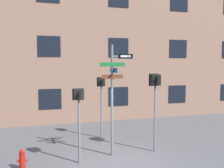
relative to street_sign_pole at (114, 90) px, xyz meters
The scene contains 7 objects.
ground_plane 2.59m from the street_sign_pole, 92.40° to the right, with size 60.00×60.00×0.00m, color #515154.
building_facade 6.70m from the street_sign_pole, 90.36° to the left, with size 24.00×0.63×11.66m.
street_sign_pole is the anchor object (origin of this frame).
pedestrian_signal_left 1.46m from the street_sign_pole, 165.15° to the right, with size 0.39×0.40×2.57m.
pedestrian_signal_right 1.66m from the street_sign_pole, ahead, with size 0.41×0.40×3.04m.
pedestrian_signal_across 2.27m from the street_sign_pole, 87.49° to the left, with size 0.35×0.40×2.81m.
fire_hydrant 3.86m from the street_sign_pole, behind, with size 0.36×0.20×0.66m.
Camera 1 is at (-2.61, -7.85, 3.42)m, focal length 40.00 mm.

